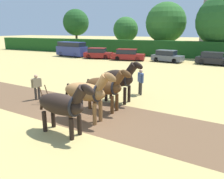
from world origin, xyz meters
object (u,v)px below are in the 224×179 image
Objects in this scene: church_spire at (208,6)px; farmer_beside_team at (141,80)px; tree_left at (126,30)px; tree_center_left at (166,23)px; draft_horse_lead_left at (63,104)px; parked_van at (72,49)px; parked_car_center_right at (214,59)px; parked_car_center_left at (128,55)px; draft_horse_lead_right at (87,92)px; draft_horse_trail_right at (119,78)px; farmer_at_plow at (37,85)px; plow at (56,100)px; parked_car_center at (167,56)px; tree_far_left at (76,23)px; parked_car_left at (98,53)px; tree_center at (222,21)px; draft_horse_trail_left at (105,86)px.

church_spire reaches higher than farmer_beside_team.
tree_center_left is at bearing -3.90° from tree_left.
parked_van is (-14.83, 22.31, -0.10)m from draft_horse_lead_left.
parked_car_center_left is at bearing -166.41° from parked_car_center_right.
parked_van is 1.13× the size of parked_car_center_left.
parked_car_center_right is at bearing -7.09° from parked_car_center_left.
draft_horse_trail_right is (0.32, 3.13, 0.05)m from draft_horse_lead_right.
tree_center_left is 29.67m from farmer_at_plow.
tree_left is 1.21× the size of parked_van.
parked_car_center_left is at bearing -67.42° from tree_left.
plow is 0.42× the size of parked_car_center.
tree_left is at bearing 145.13° from parked_car_center.
parked_car_center is (-0.07, 22.56, -0.53)m from draft_horse_lead_left.
farmer_at_plow is 21.64m from parked_car_center_right.
tree_far_left is 1.87× the size of parked_car_left.
church_spire reaches higher than parked_car_center.
church_spire reaches higher than parked_van.
draft_horse_lead_left is 1.00× the size of draft_horse_lead_right.
tree_far_left is 0.94× the size of tree_center_left.
draft_horse_lead_right is (10.04, -31.31, -2.70)m from tree_left.
plow is 23.22m from parked_van.
parked_car_center_right is (15.40, 0.64, -0.01)m from parked_car_left.
church_spire is at bearing 93.99° from draft_horse_lead_right.
parked_car_left is 4.59m from parked_car_center_left.
tree_left is at bearing 73.83° from parked_van.
plow is (-8.65, -27.65, -5.02)m from tree_center.
tree_center_left is 1.84× the size of parked_car_center_left.
parked_car_center_left is (-5.62, 18.75, -0.56)m from draft_horse_trail_left.
farmer_at_plow is 21.99m from parked_van.
tree_left is 0.71× the size of tree_center.
plow is at bearing -76.32° from tree_left.
plow is at bearing 139.59° from draft_horse_lead_left.
tree_center_left is 31.14m from draft_horse_lead_right.
draft_horse_trail_left is 1.83× the size of farmer_at_plow.
tree_center is at bearing 26.50° from parked_car_center_left.
parked_car_center is (9.80, -10.31, -3.36)m from tree_left.
draft_horse_trail_left reaches higher than farmer_beside_team.
parked_van is at bearing -115.15° from tree_left.
tree_center_left is 13.50m from parked_car_center_right.
tree_center is at bearing 37.41° from farmer_beside_team.
tree_center_left reaches higher than parked_car_center_right.
tree_center is 1.94× the size of parked_car_center_left.
draft_horse_lead_right is at bearing -56.23° from tree_far_left.
draft_horse_lead_left is 6.71m from farmer_beside_team.
tree_far_left reaches higher than draft_horse_lead_left.
tree_center_left reaches higher than draft_horse_trail_right.
tree_center_left is 2.03× the size of parked_car_center.
tree_center_left is at bearing 102.02° from draft_horse_trail_right.
tree_left reaches higher than farmer_beside_team.
farmer_at_plow is 0.36× the size of parked_car_center_right.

